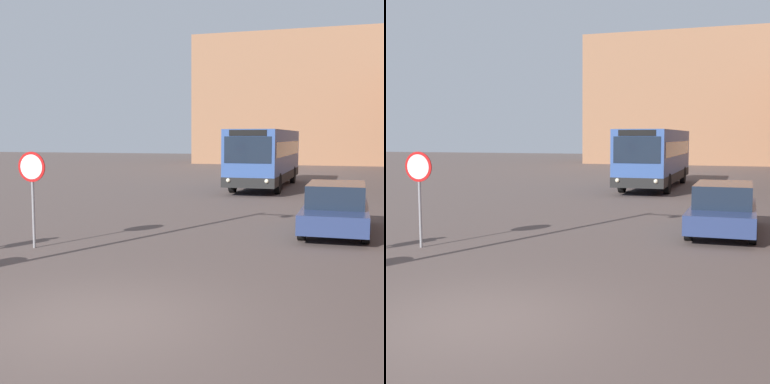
{
  "view_description": "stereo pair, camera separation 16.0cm",
  "coord_description": "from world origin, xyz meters",
  "views": [
    {
      "loc": [
        3.73,
        -7.15,
        2.81
      ],
      "look_at": [
        -0.11,
        5.33,
        1.46
      ],
      "focal_mm": 50.0,
      "sensor_mm": 36.0,
      "label": 1
    },
    {
      "loc": [
        3.88,
        -7.1,
        2.81
      ],
      "look_at": [
        -0.11,
        5.33,
        1.46
      ],
      "focal_mm": 50.0,
      "sensor_mm": 36.0,
      "label": 2
    }
  ],
  "objects": [
    {
      "name": "stop_sign",
      "position": [
        -4.05,
        4.46,
        1.78
      ],
      "size": [
        0.76,
        0.08,
        2.45
      ],
      "color": "gray",
      "rests_on": "ground_plane"
    },
    {
      "name": "building_backdrop_far",
      "position": [
        0.0,
        51.11,
        6.71
      ],
      "size": [
        26.0,
        8.0,
        13.42
      ],
      "color": "#996B4C",
      "rests_on": "ground_plane"
    },
    {
      "name": "parked_car_front",
      "position": [
        3.2,
        8.99,
        0.74
      ],
      "size": [
        1.87,
        4.66,
        1.46
      ],
      "color": "navy",
      "rests_on": "ground_plane"
    },
    {
      "name": "city_bus",
      "position": [
        -1.08,
        22.51,
        1.73
      ],
      "size": [
        2.56,
        10.59,
        3.19
      ],
      "color": "#335193",
      "rests_on": "ground_plane"
    },
    {
      "name": "ground_plane",
      "position": [
        0.0,
        0.0,
        0.0
      ],
      "size": [
        160.0,
        160.0,
        0.0
      ],
      "primitive_type": "plane",
      "color": "brown"
    }
  ]
}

